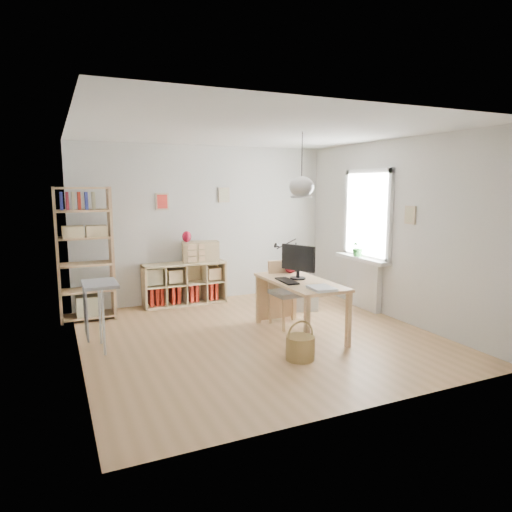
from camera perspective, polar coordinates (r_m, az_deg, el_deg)
name	(u,v)px	position (r m, az deg, el deg)	size (l,w,h in m)	color
ground	(258,336)	(6.27, 0.30, -9.98)	(4.50, 4.50, 0.00)	tan
room_shell	(302,187)	(6.05, 5.71, 8.60)	(4.50, 4.50, 4.50)	silver
window_unit	(368,215)	(7.63, 13.81, 5.05)	(0.07, 1.16, 1.46)	white
radiator	(364,284)	(7.76, 13.30, -3.45)	(0.10, 0.80, 0.80)	silver
windowsill	(362,259)	(7.65, 13.11, -0.34)	(0.22, 1.20, 0.06)	white
desk	(300,287)	(6.20, 5.52, -3.92)	(0.70, 1.50, 0.75)	#E2B882
cube_shelf	(183,287)	(7.92, -9.13, -3.82)	(1.40, 0.38, 0.72)	beige
tall_bookshelf	(84,248)	(7.26, -20.67, 0.89)	(0.80, 0.38, 2.00)	#E2B882
side_table	(95,297)	(5.91, -19.52, -4.91)	(0.40, 0.55, 0.85)	gray
chair	(287,289)	(6.65, 3.86, -4.10)	(0.47, 0.47, 0.94)	gray
wicker_basket	(300,347)	(5.46, 5.56, -11.23)	(0.34, 0.34, 0.47)	olive
storage_chest	(298,296)	(7.61, 5.23, -5.03)	(0.75, 0.80, 0.62)	silver
monitor	(298,260)	(6.24, 5.29, -0.50)	(0.25, 0.51, 0.47)	black
keyboard	(287,281)	(6.09, 3.89, -3.13)	(0.17, 0.44, 0.02)	black
task_lamp	(285,252)	(6.63, 3.65, 0.50)	(0.43, 0.16, 0.46)	black
yarn_ball	(290,267)	(6.68, 4.32, -1.41)	(0.17, 0.17, 0.17)	#4F0A14
paper_tray	(322,288)	(5.68, 8.22, -4.01)	(0.27, 0.34, 0.03)	white
drawer_chest	(201,252)	(7.86, -6.95, 0.55)	(0.61, 0.28, 0.35)	beige
red_vase	(187,237)	(7.76, -8.65, 2.41)	(0.16, 0.16, 0.19)	maroon
potted_plant	(358,247)	(7.69, 12.61, 1.08)	(0.27, 0.23, 0.30)	#2A712D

